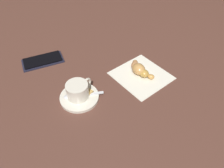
# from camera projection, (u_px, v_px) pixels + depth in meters

# --- Properties ---
(ground_plane) EXTENTS (1.80, 1.80, 0.00)m
(ground_plane) POSITION_uv_depth(u_px,v_px,m) (115.00, 86.00, 0.73)
(ground_plane) COLOR #533127
(saucer) EXTENTS (0.12, 0.12, 0.01)m
(saucer) POSITION_uv_depth(u_px,v_px,m) (79.00, 97.00, 0.68)
(saucer) COLOR silver
(saucer) RESTS_ON ground
(espresso_cup) EXTENTS (0.09, 0.07, 0.05)m
(espresso_cup) POSITION_uv_depth(u_px,v_px,m) (78.00, 90.00, 0.67)
(espresso_cup) COLOR silver
(espresso_cup) RESTS_ON saucer
(teaspoon) EXTENTS (0.13, 0.04, 0.01)m
(teaspoon) POSITION_uv_depth(u_px,v_px,m) (77.00, 96.00, 0.68)
(teaspoon) COLOR silver
(teaspoon) RESTS_ON saucer
(sugar_packet) EXTENTS (0.05, 0.07, 0.01)m
(sugar_packet) POSITION_uv_depth(u_px,v_px,m) (84.00, 89.00, 0.70)
(sugar_packet) COLOR tan
(sugar_packet) RESTS_ON saucer
(napkin) EXTENTS (0.21, 0.22, 0.00)m
(napkin) POSITION_uv_depth(u_px,v_px,m) (141.00, 75.00, 0.76)
(napkin) COLOR silver
(napkin) RESTS_ON ground
(croissant) EXTENTS (0.07, 0.12, 0.04)m
(croissant) POSITION_uv_depth(u_px,v_px,m) (139.00, 69.00, 0.76)
(croissant) COLOR #B97F4B
(croissant) RESTS_ON napkin
(cell_phone) EXTENTS (0.15, 0.08, 0.01)m
(cell_phone) POSITION_uv_depth(u_px,v_px,m) (43.00, 60.00, 0.82)
(cell_phone) COLOR #1D1D2E
(cell_phone) RESTS_ON ground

